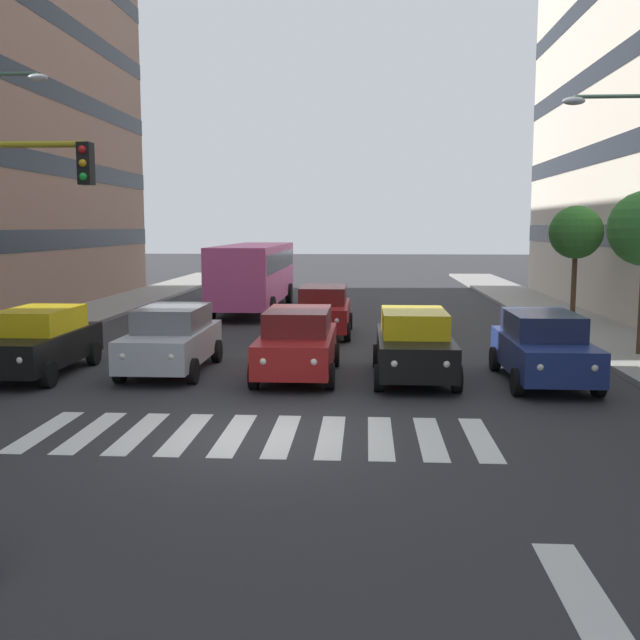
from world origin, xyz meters
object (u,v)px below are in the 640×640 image
(street_lamp_left, at_px, (638,204))
(car_4, at_px, (39,341))
(car_0, at_px, (543,347))
(bus_behind_traffic, at_px, (254,270))
(car_2, at_px, (298,342))
(car_1, at_px, (414,344))
(car_3, at_px, (172,339))
(car_row2_0, at_px, (323,310))
(street_tree_2, at_px, (576,233))

(street_lamp_left, bearing_deg, car_4, 2.75)
(car_0, distance_m, bus_behind_traffic, 17.82)
(car_0, height_order, car_2, same)
(car_1, relative_size, car_2, 1.00)
(car_3, bearing_deg, bus_behind_traffic, -90.00)
(car_2, height_order, bus_behind_traffic, bus_behind_traffic)
(car_1, distance_m, car_row2_0, 7.87)
(car_4, relative_size, bus_behind_traffic, 0.42)
(car_1, height_order, car_row2_0, same)
(car_2, bearing_deg, bus_behind_traffic, -77.10)
(car_3, bearing_deg, street_tree_2, -142.04)
(car_2, xyz_separation_m, bus_behind_traffic, (3.38, -14.74, 0.97))
(car_2, relative_size, car_row2_0, 1.00)
(car_4, xyz_separation_m, street_lamp_left, (-15.17, -0.73, 3.49))
(car_0, relative_size, car_row2_0, 1.00)
(car_row2_0, bearing_deg, car_1, 110.26)
(car_row2_0, distance_m, street_lamp_left, 11.24)
(car_2, relative_size, car_4, 1.00)
(car_4, bearing_deg, car_2, -178.14)
(car_3, bearing_deg, car_0, 175.44)
(bus_behind_traffic, bearing_deg, car_0, 122.07)
(street_lamp_left, bearing_deg, car_3, 0.46)
(car_1, distance_m, street_tree_2, 13.11)
(car_2, bearing_deg, car_0, 176.83)
(car_0, height_order, car_3, same)
(car_row2_0, bearing_deg, bus_behind_traffic, -64.24)
(bus_behind_traffic, bearing_deg, car_4, 77.49)
(car_3, distance_m, street_lamp_left, 12.36)
(bus_behind_traffic, bearing_deg, car_2, 102.90)
(car_3, height_order, car_4, same)
(car_2, height_order, street_lamp_left, street_lamp_left)
(car_4, xyz_separation_m, bus_behind_traffic, (-3.32, -14.96, 0.97))
(car_0, xyz_separation_m, car_4, (12.77, -0.12, 0.00))
(car_0, bearing_deg, street_tree_2, -108.83)
(car_3, xyz_separation_m, car_row2_0, (-3.59, -6.88, 0.00))
(car_2, distance_m, car_3, 3.40)
(car_4, relative_size, car_row2_0, 1.00)
(car_row2_0, xyz_separation_m, street_lamp_left, (-8.26, 6.78, 3.49))
(car_1, distance_m, street_lamp_left, 6.57)
(car_1, height_order, car_2, same)
(car_0, xyz_separation_m, car_row2_0, (5.85, -7.63, 0.00))
(car_0, bearing_deg, car_3, -4.56)
(car_0, relative_size, car_2, 1.00)
(car_4, relative_size, street_tree_2, 0.99)
(car_row2_0, height_order, street_lamp_left, street_lamp_left)
(car_0, height_order, street_lamp_left, street_lamp_left)
(car_row2_0, height_order, street_tree_2, street_tree_2)
(car_row2_0, relative_size, street_lamp_left, 0.64)
(car_4, bearing_deg, car_3, -169.19)
(bus_behind_traffic, bearing_deg, car_row2_0, 115.76)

